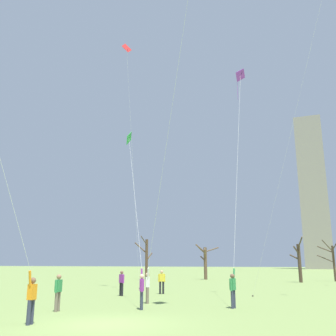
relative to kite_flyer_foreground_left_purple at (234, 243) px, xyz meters
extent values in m
plane|color=#7A934C|center=(-3.18, -7.43, -3.14)|extent=(400.00, 400.00, 0.00)
cylinder|color=#33384C|center=(0.01, -1.06, -2.72)|extent=(0.14, 0.14, 0.85)
cylinder|color=#33384C|center=(0.05, -0.84, -2.72)|extent=(0.14, 0.14, 0.85)
cube|color=#338C4C|center=(0.03, -0.95, -2.02)|extent=(0.26, 0.37, 0.54)
sphere|color=brown|center=(0.03, -0.95, -1.63)|extent=(0.22, 0.22, 0.22)
cylinder|color=#338C4C|center=(-0.01, -1.16, -2.06)|extent=(0.09, 0.09, 0.55)
cylinder|color=#338C4C|center=(0.07, -0.74, -1.55)|extent=(0.13, 0.22, 0.56)
cube|color=purple|center=(-0.14, 5.22, 12.20)|extent=(0.53, 1.02, 1.00)
cylinder|color=black|center=(-0.14, 5.22, 12.20)|extent=(0.44, 0.03, 0.60)
cylinder|color=purple|center=(-0.40, 5.21, 11.07)|extent=(0.02, 0.02, 1.53)
cylinder|color=silver|center=(-0.04, 2.24, 5.45)|extent=(0.22, 5.97, 13.50)
cylinder|color=#33384C|center=(-5.68, -8.48, -2.72)|extent=(0.14, 0.14, 0.85)
cylinder|color=#33384C|center=(-5.65, -8.70, -2.72)|extent=(0.14, 0.14, 0.85)
cube|color=orange|center=(-5.67, -8.59, -2.02)|extent=(0.25, 0.37, 0.54)
sphere|color=brown|center=(-5.67, -8.59, -1.63)|extent=(0.22, 0.22, 0.22)
cylinder|color=orange|center=(-5.70, -8.38, -2.06)|extent=(0.09, 0.09, 0.55)
cylinder|color=orange|center=(-5.63, -8.80, -1.55)|extent=(0.12, 0.21, 0.56)
cylinder|color=#726656|center=(-4.85, -0.28, -2.72)|extent=(0.14, 0.14, 0.85)
cylinder|color=#726656|center=(-4.74, -0.47, -2.72)|extent=(0.14, 0.14, 0.85)
cube|color=white|center=(-4.80, -0.37, -2.02)|extent=(0.35, 0.39, 0.54)
sphere|color=tan|center=(-4.80, -0.37, -1.63)|extent=(0.22, 0.22, 0.22)
cylinder|color=white|center=(-4.91, -0.19, -2.06)|extent=(0.09, 0.09, 0.55)
cylinder|color=white|center=(-4.69, -0.55, -1.55)|extent=(0.18, 0.22, 0.56)
cylinder|color=silver|center=(-2.01, -3.20, 8.43)|extent=(5.37, 5.31, 19.46)
cylinder|color=#33384C|center=(-3.83, -3.16, -2.72)|extent=(0.14, 0.14, 0.85)
cylinder|color=#33384C|center=(-3.93, -2.97, -2.72)|extent=(0.14, 0.14, 0.85)
cube|color=purple|center=(-3.88, -3.07, -2.02)|extent=(0.34, 0.39, 0.54)
sphere|color=beige|center=(-3.88, -3.07, -1.63)|extent=(0.22, 0.22, 0.22)
cylinder|color=purple|center=(-3.78, -3.25, -2.06)|extent=(0.09, 0.09, 0.55)
cylinder|color=purple|center=(-3.98, -2.88, -1.55)|extent=(0.17, 0.22, 0.56)
cube|color=green|center=(-10.62, 8.28, 9.60)|extent=(0.33, 1.33, 1.31)
cylinder|color=black|center=(-10.62, 8.28, 9.60)|extent=(0.32, 0.20, 0.83)
cylinder|color=silver|center=(-7.30, 2.70, 4.15)|extent=(6.66, 11.17, 10.91)
cylinder|color=black|center=(-8.53, 3.53, -2.72)|extent=(0.14, 0.14, 0.85)
cylinder|color=black|center=(-8.33, 3.42, -2.72)|extent=(0.14, 0.14, 0.85)
cube|color=purple|center=(-8.43, 3.47, -2.02)|extent=(0.39, 0.34, 0.54)
sphere|color=brown|center=(-8.43, 3.47, -1.63)|extent=(0.22, 0.22, 0.22)
cylinder|color=purple|center=(-8.61, 3.58, -2.06)|extent=(0.09, 0.09, 0.55)
cylinder|color=purple|center=(-8.25, 3.37, -2.06)|extent=(0.09, 0.09, 0.55)
cylinder|color=black|center=(-6.65, 5.94, -2.72)|extent=(0.14, 0.14, 0.85)
cylinder|color=black|center=(-6.45, 6.04, -2.72)|extent=(0.14, 0.14, 0.85)
cube|color=yellow|center=(-6.55, 5.99, -2.02)|extent=(0.39, 0.33, 0.54)
sphere|color=tan|center=(-6.55, 5.99, -1.63)|extent=(0.22, 0.22, 0.22)
cylinder|color=yellow|center=(-6.74, 5.90, -2.06)|extent=(0.09, 0.09, 0.55)
cylinder|color=yellow|center=(-6.36, 6.08, -2.06)|extent=(0.09, 0.09, 0.55)
cylinder|color=#726656|center=(-7.14, -5.16, -2.72)|extent=(0.14, 0.14, 0.85)
cylinder|color=#726656|center=(-7.17, -4.95, -2.72)|extent=(0.14, 0.14, 0.85)
cube|color=#338C4C|center=(-7.16, -5.05, -2.02)|extent=(0.24, 0.36, 0.54)
sphere|color=#9E7051|center=(-7.16, -5.05, -1.63)|extent=(0.22, 0.22, 0.22)
cylinder|color=#338C4C|center=(-7.13, -5.26, -2.06)|extent=(0.09, 0.09, 0.55)
cylinder|color=#338C4C|center=(-7.18, -4.85, -2.06)|extent=(0.09, 0.09, 0.55)
cylinder|color=silver|center=(3.16, 4.25, 7.44)|extent=(6.75, 3.89, 21.10)
cylinder|color=#3F3833|center=(-0.21, 6.19, -3.10)|extent=(0.10, 0.10, 0.08)
cube|color=red|center=(-10.87, 7.81, 18.20)|extent=(0.60, 0.88, 0.99)
cylinder|color=black|center=(-10.87, 7.81, 18.20)|extent=(0.30, 0.09, 0.63)
cylinder|color=silver|center=(-10.56, 8.99, 7.55)|extent=(0.61, 2.37, 21.31)
cylinder|color=#3F3833|center=(-10.26, 10.17, -3.10)|extent=(0.10, 0.10, 0.08)
cylinder|color=#4C3828|center=(-17.73, 27.99, -0.53)|extent=(0.37, 0.37, 5.22)
cylinder|color=#4C3828|center=(-18.55, 27.86, 0.95)|extent=(1.77, 0.45, 1.54)
cylinder|color=#4C3828|center=(-17.73, 27.07, 1.88)|extent=(0.12, 1.89, 1.17)
cylinder|color=#4C3828|center=(-17.74, 28.90, -0.19)|extent=(0.20, 1.90, 1.12)
cylinder|color=brown|center=(-10.27, 30.45, -1.07)|extent=(0.43, 0.43, 4.15)
cylinder|color=brown|center=(-10.65, 30.65, -0.48)|extent=(0.93, 0.60, 0.78)
cylinder|color=brown|center=(-10.07, 29.65, 0.17)|extent=(0.59, 1.73, 1.25)
cylinder|color=brown|center=(-10.84, 30.20, 0.85)|extent=(1.31, 0.72, 1.21)
cylinder|color=brown|center=(-9.56, 31.23, 0.72)|extent=(1.56, 1.70, 0.74)
cylinder|color=brown|center=(-10.72, 30.43, 0.65)|extent=(1.05, 0.25, 0.99)
cylinder|color=#423326|center=(1.80, 26.82, -1.03)|extent=(0.38, 0.38, 4.22)
cylinder|color=#423326|center=(1.57, 26.46, 0.41)|extent=(0.66, 0.90, 0.90)
cylinder|color=#423326|center=(2.08, 26.06, 1.24)|extent=(0.73, 1.64, 1.21)
cylinder|color=#423326|center=(1.30, 27.03, -0.37)|extent=(1.14, 0.59, 0.68)
cylinder|color=#423326|center=(5.51, 30.95, -1.07)|extent=(0.26, 0.26, 4.15)
cylinder|color=#423326|center=(5.83, 30.50, 1.01)|extent=(0.79, 1.03, 1.11)
cylinder|color=#423326|center=(4.95, 30.44, 0.98)|extent=(1.23, 1.14, 1.44)
cylinder|color=#423326|center=(4.64, 30.93, 0.58)|extent=(1.78, 0.18, 0.88)
cylinder|color=#423326|center=(4.60, 31.21, -0.52)|extent=(1.89, 0.64, 0.94)
cube|color=gray|center=(3.38, 127.86, 24.79)|extent=(9.59, 5.19, 55.86)
camera|label=1|loc=(4.21, -20.38, -1.00)|focal=41.20mm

